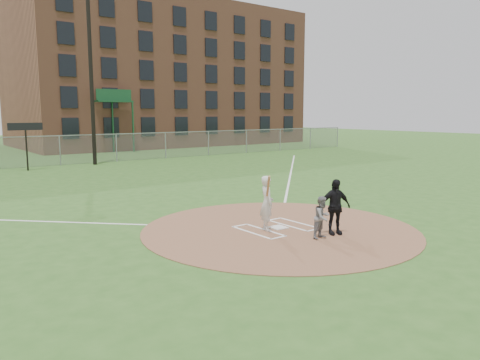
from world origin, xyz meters
TOP-DOWN VIEW (x-y plane):
  - ground at (0.00, 0.00)m, footprint 140.00×140.00m
  - dirt_circle at (0.00, 0.00)m, footprint 8.40×8.40m
  - home_plate at (0.03, 0.09)m, footprint 0.49×0.49m
  - foul_line_first at (9.00, 9.00)m, footprint 17.04×17.04m
  - catcher at (0.22, -1.53)m, footprint 0.65×0.54m
  - umpire at (0.84, -1.44)m, footprint 1.04×0.75m
  - batters_boxes at (0.00, 0.15)m, footprint 2.08×1.88m
  - batter_at_plate at (-0.43, 0.11)m, footprint 0.80×1.02m
  - outfield_fence at (0.00, 22.00)m, footprint 56.08×0.08m
  - brick_warehouse at (16.00, 37.96)m, footprint 30.00×17.17m
  - light_pole at (2.00, 21.00)m, footprint 1.20×0.30m
  - scoreboard_sign at (-2.50, 20.20)m, footprint 2.00×0.10m

SIDE VIEW (x-z plane):
  - ground at x=0.00m, z-range 0.00..0.00m
  - foul_line_first at x=9.00m, z-range 0.00..0.01m
  - dirt_circle at x=0.00m, z-range 0.00..0.02m
  - batters_boxes at x=0.00m, z-range 0.02..0.03m
  - home_plate at x=0.03m, z-range 0.02..0.05m
  - catcher at x=0.22m, z-range 0.02..1.23m
  - umpire at x=0.84m, z-range 0.02..1.65m
  - batter_at_plate at x=-0.43m, z-range -0.03..1.75m
  - outfield_fence at x=0.00m, z-range 0.00..2.03m
  - scoreboard_sign at x=-2.50m, z-range 0.92..3.85m
  - light_pole at x=2.00m, z-range 0.50..12.72m
  - brick_warehouse at x=16.00m, z-range 0.00..15.00m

